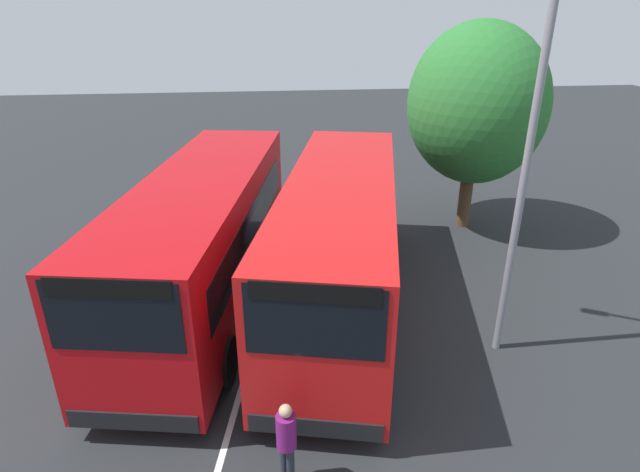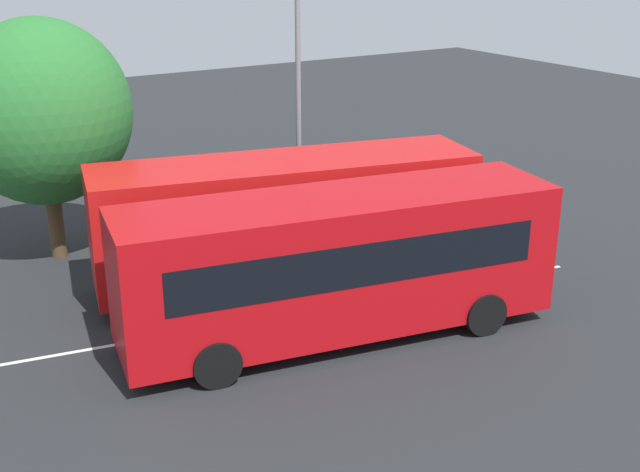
{
  "view_description": "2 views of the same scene",
  "coord_description": "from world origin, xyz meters",
  "px_view_note": "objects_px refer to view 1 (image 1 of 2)",
  "views": [
    {
      "loc": [
        12.01,
        0.04,
        7.12
      ],
      "look_at": [
        -0.42,
        1.46,
        1.52
      ],
      "focal_mm": 28.94,
      "sensor_mm": 36.0,
      "label": 1
    },
    {
      "loc": [
        -9.34,
        -15.69,
        8.79
      ],
      "look_at": [
        0.3,
        -0.17,
        1.99
      ],
      "focal_mm": 45.58,
      "sensor_mm": 36.0,
      "label": 2
    }
  ],
  "objects_px": {
    "bus_center_left": "(340,238)",
    "pedestrian": "(286,439)",
    "bus_far_left": "(204,236)",
    "street_lamp": "(514,157)",
    "depot_tree": "(477,104)"
  },
  "relations": [
    {
      "from": "pedestrian",
      "to": "depot_tree",
      "type": "relative_size",
      "value": 0.24
    },
    {
      "from": "bus_center_left",
      "to": "street_lamp",
      "type": "relative_size",
      "value": 1.35
    },
    {
      "from": "pedestrian",
      "to": "street_lamp",
      "type": "relative_size",
      "value": 0.21
    },
    {
      "from": "street_lamp",
      "to": "bus_far_left",
      "type": "bearing_deg",
      "value": 5.97
    },
    {
      "from": "bus_center_left",
      "to": "street_lamp",
      "type": "height_order",
      "value": "street_lamp"
    },
    {
      "from": "bus_center_left",
      "to": "pedestrian",
      "type": "xyz_separation_m",
      "value": [
        5.38,
        -1.63,
        -0.93
      ]
    },
    {
      "from": "pedestrian",
      "to": "bus_far_left",
      "type": "bearing_deg",
      "value": 69.63
    },
    {
      "from": "bus_center_left",
      "to": "street_lamp",
      "type": "bearing_deg",
      "value": 68.04
    },
    {
      "from": "bus_center_left",
      "to": "pedestrian",
      "type": "height_order",
      "value": "bus_center_left"
    },
    {
      "from": "bus_far_left",
      "to": "pedestrian",
      "type": "xyz_separation_m",
      "value": [
        5.93,
        1.71,
        -0.93
      ]
    },
    {
      "from": "depot_tree",
      "to": "pedestrian",
      "type": "bearing_deg",
      "value": -33.76
    },
    {
      "from": "street_lamp",
      "to": "depot_tree",
      "type": "relative_size",
      "value": 1.13
    },
    {
      "from": "pedestrian",
      "to": "street_lamp",
      "type": "xyz_separation_m",
      "value": [
        -3.22,
        4.71,
        3.49
      ]
    },
    {
      "from": "depot_tree",
      "to": "bus_far_left",
      "type": "bearing_deg",
      "value": -63.67
    },
    {
      "from": "bus_center_left",
      "to": "depot_tree",
      "type": "xyz_separation_m",
      "value": [
        -4.75,
        5.14,
        2.35
      ]
    }
  ]
}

